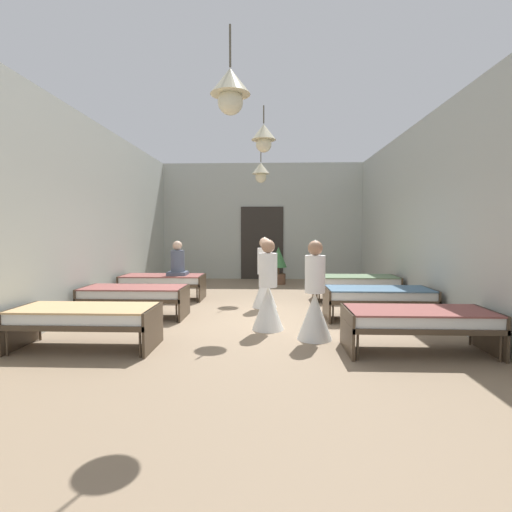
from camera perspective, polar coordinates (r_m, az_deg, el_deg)
The scene contains 13 objects.
ground_plane at distance 7.22m, azimuth -0.15°, elevation -9.55°, with size 7.18×12.26×0.10m, color #8C755B.
room_shell at distance 8.42m, azimuth 0.23°, elevation 5.87°, with size 6.98×11.86×3.83m.
bed_left_row_0 at distance 5.83m, azimuth -23.80°, elevation -8.19°, with size 1.90×0.84×0.57m.
bed_right_row_0 at distance 5.61m, azimuth 22.78°, elevation -8.63°, with size 1.90×0.84×0.57m.
bed_left_row_1 at distance 7.56m, azimuth -17.46°, elevation -5.36°, with size 1.90×0.84×0.57m.
bed_right_row_1 at distance 7.38m, azimuth 17.57°, elevation -5.57°, with size 1.90×0.84×0.57m.
bed_left_row_2 at distance 9.35m, azimuth -13.55°, elevation -3.56°, with size 1.90×0.84×0.57m.
bed_right_row_2 at distance 9.21m, azimuth 14.43°, elevation -3.68°, with size 1.90×0.84×0.57m.
nurse_near_aisle at distance 8.15m, azimuth 1.27°, elevation -3.88°, with size 0.52×0.52×1.49m.
nurse_mid_aisle at distance 5.83m, azimuth 8.65°, elevation -7.01°, with size 0.52×0.52×1.49m.
nurse_far_aisle at distance 6.33m, azimuth 1.78°, elevation -6.11°, with size 0.52×0.52×1.49m.
patient_seated_primary at distance 9.23m, azimuth -11.47°, elevation -0.94°, with size 0.44×0.44×0.80m.
potted_plant at distance 11.66m, azimuth 3.32°, elevation -1.03°, with size 0.51×0.51×1.13m.
Camera 1 is at (0.29, -7.02, 1.62)m, focal length 27.14 mm.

